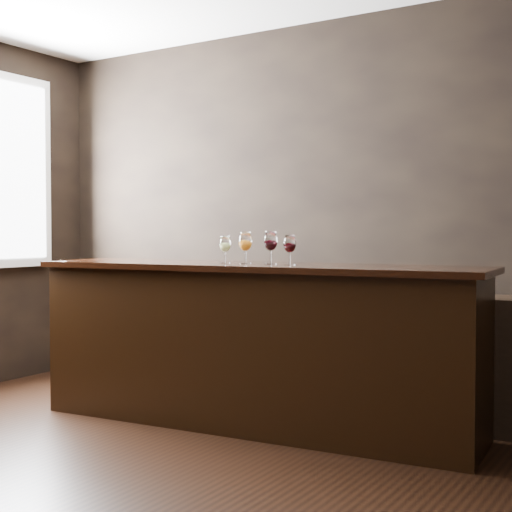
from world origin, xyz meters
The scene contains 9 objects.
ground centered at (0.00, 0.00, 0.00)m, with size 5.00×5.00×0.00m, color black.
room_shell centered at (-0.23, 0.11, 1.81)m, with size 5.02×4.52×2.81m.
bar_counter centered at (-0.02, 1.34, 0.50)m, with size 2.87×0.62×1.00m, color black.
bar_top centered at (-0.02, 1.34, 1.02)m, with size 2.96×0.69×0.04m, color black.
back_bar_shelf centered at (0.54, 2.03, 0.42)m, with size 2.34×0.40×0.84m, color black.
glass_white centered at (-0.25, 1.35, 1.16)m, with size 0.08×0.08×0.18m.
glass_amber centered at (-0.07, 1.32, 1.18)m, with size 0.09×0.09×0.20m.
glass_red_a centered at (0.09, 1.37, 1.18)m, with size 0.09×0.09×0.21m.
glass_red_b centered at (0.24, 1.34, 1.17)m, with size 0.08×0.08×0.19m.
Camera 1 is at (2.39, -2.50, 1.25)m, focal length 50.00 mm.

